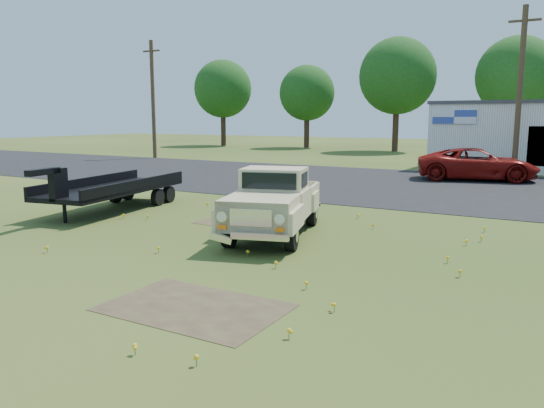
# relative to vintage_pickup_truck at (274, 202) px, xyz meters

# --- Properties ---
(ground) EXTENTS (140.00, 140.00, 0.00)m
(ground) POSITION_rel_vintage_pickup_truck_xyz_m (0.08, -2.53, -0.93)
(ground) COLOR #314817
(ground) RESTS_ON ground
(asphalt_lot) EXTENTS (90.00, 14.00, 0.02)m
(asphalt_lot) POSITION_rel_vintage_pickup_truck_xyz_m (0.08, 12.47, -0.93)
(asphalt_lot) COLOR black
(asphalt_lot) RESTS_ON ground
(dirt_patch_a) EXTENTS (3.00, 2.00, 0.01)m
(dirt_patch_a) POSITION_rel_vintage_pickup_truck_xyz_m (1.58, -5.53, -0.93)
(dirt_patch_a) COLOR #433524
(dirt_patch_a) RESTS_ON ground
(dirt_patch_b) EXTENTS (2.20, 1.60, 0.01)m
(dirt_patch_b) POSITION_rel_vintage_pickup_truck_xyz_m (-1.92, 0.97, -0.93)
(dirt_patch_b) COLOR #433524
(dirt_patch_b) RESTS_ON ground
(utility_pole_west) EXTENTS (1.60, 0.30, 9.00)m
(utility_pole_west) POSITION_rel_vintage_pickup_truck_xyz_m (-21.92, 19.47, 3.68)
(utility_pole_west) COLOR #473121
(utility_pole_west) RESTS_ON ground
(utility_pole_mid) EXTENTS (1.60, 0.30, 9.00)m
(utility_pole_mid) POSITION_rel_vintage_pickup_truck_xyz_m (4.08, 19.47, 3.68)
(utility_pole_mid) COLOR #473121
(utility_pole_mid) RESTS_ON ground
(treeline_a) EXTENTS (6.40, 6.40, 9.52)m
(treeline_a) POSITION_rel_vintage_pickup_truck_xyz_m (-27.92, 37.47, 5.37)
(treeline_a) COLOR #3A251A
(treeline_a) RESTS_ON ground
(treeline_b) EXTENTS (5.76, 5.76, 8.57)m
(treeline_b) POSITION_rel_vintage_pickup_truck_xyz_m (-17.92, 38.47, 4.74)
(treeline_b) COLOR #3A251A
(treeline_b) RESTS_ON ground
(treeline_c) EXTENTS (7.04, 7.04, 10.47)m
(treeline_c) POSITION_rel_vintage_pickup_truck_xyz_m (-7.92, 36.97, 6.01)
(treeline_c) COLOR #3A251A
(treeline_c) RESTS_ON ground
(treeline_d) EXTENTS (6.72, 6.72, 10.00)m
(treeline_d) POSITION_rel_vintage_pickup_truck_xyz_m (2.08, 37.97, 5.69)
(treeline_d) COLOR #3A251A
(treeline_d) RESTS_ON ground
(vintage_pickup_truck) EXTENTS (3.36, 5.46, 1.85)m
(vintage_pickup_truck) POSITION_rel_vintage_pickup_truck_xyz_m (0.00, 0.00, 0.00)
(vintage_pickup_truck) COLOR tan
(vintage_pickup_truck) RESTS_ON ground
(flatbed_trailer) EXTENTS (3.18, 6.62, 1.73)m
(flatbed_trailer) POSITION_rel_vintage_pickup_truck_xyz_m (-6.78, 0.68, -0.06)
(flatbed_trailer) COLOR black
(flatbed_trailer) RESTS_ON ground
(red_pickup) EXTENTS (6.33, 4.15, 1.62)m
(red_pickup) POSITION_rel_vintage_pickup_truck_xyz_m (2.65, 16.21, -0.12)
(red_pickup) COLOR maroon
(red_pickup) RESTS_ON ground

